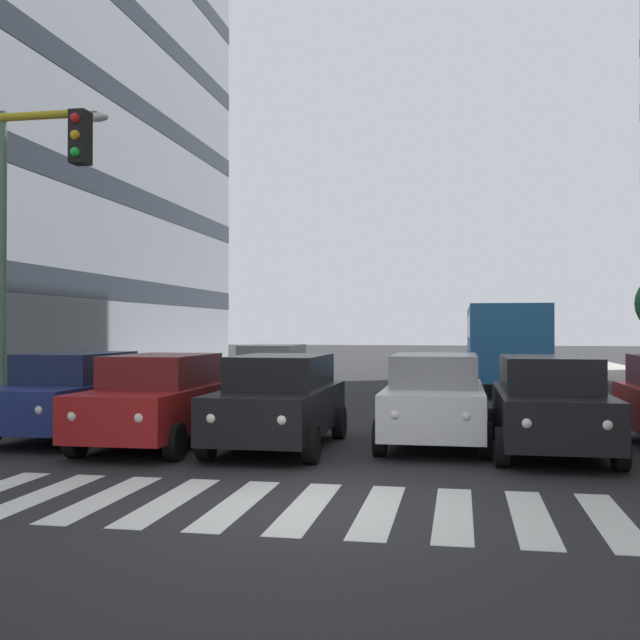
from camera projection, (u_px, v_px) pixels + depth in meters
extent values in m
plane|color=#262628|center=(307.00, 507.00, 9.42)|extent=(180.00, 180.00, 0.00)
cube|color=silver|center=(611.00, 520.00, 8.76)|extent=(0.45, 2.80, 0.01)
cube|color=silver|center=(531.00, 517.00, 8.92)|extent=(0.45, 2.80, 0.01)
cube|color=silver|center=(454.00, 513.00, 9.09)|extent=(0.45, 2.80, 0.01)
cube|color=silver|center=(379.00, 510.00, 9.25)|extent=(0.45, 2.80, 0.01)
cube|color=silver|center=(307.00, 507.00, 9.42)|extent=(0.45, 2.80, 0.01)
cube|color=silver|center=(237.00, 504.00, 9.58)|extent=(0.45, 2.80, 0.01)
cube|color=silver|center=(170.00, 501.00, 9.74)|extent=(0.45, 2.80, 0.01)
cube|color=silver|center=(105.00, 498.00, 9.91)|extent=(0.45, 2.80, 0.01)
cube|color=silver|center=(42.00, 495.00, 10.07)|extent=(0.45, 2.80, 0.01)
cylinder|color=black|center=(620.00, 423.00, 15.17)|extent=(0.22, 0.64, 0.64)
cube|color=black|center=(550.00, 413.00, 13.39)|extent=(1.80, 4.40, 0.80)
cube|color=black|center=(548.00, 373.00, 13.60)|extent=(1.58, 2.46, 0.60)
cylinder|color=black|center=(621.00, 450.00, 11.80)|extent=(0.22, 0.64, 0.64)
cylinder|color=black|center=(502.00, 447.00, 12.13)|extent=(0.22, 0.64, 0.64)
cylinder|color=black|center=(589.00, 427.00, 14.65)|extent=(0.22, 0.64, 0.64)
cylinder|color=black|center=(494.00, 424.00, 14.98)|extent=(0.22, 0.64, 0.64)
sphere|color=white|center=(607.00, 425.00, 11.18)|extent=(0.18, 0.18, 0.18)
sphere|color=white|center=(527.00, 423.00, 11.39)|extent=(0.18, 0.18, 0.18)
cube|color=silver|center=(435.00, 407.00, 14.46)|extent=(1.80, 4.40, 0.80)
cube|color=gray|center=(435.00, 370.00, 14.66)|extent=(1.58, 2.46, 0.60)
cylinder|color=black|center=(486.00, 440.00, 12.86)|extent=(0.22, 0.64, 0.64)
cylinder|color=black|center=(380.00, 438.00, 13.19)|extent=(0.22, 0.64, 0.64)
cylinder|color=black|center=(481.00, 420.00, 15.72)|extent=(0.22, 0.64, 0.64)
cylinder|color=black|center=(394.00, 418.00, 16.05)|extent=(0.22, 0.64, 0.64)
sphere|color=white|center=(466.00, 416.00, 12.24)|extent=(0.18, 0.18, 0.18)
sphere|color=white|center=(395.00, 415.00, 12.45)|extent=(0.18, 0.18, 0.18)
cube|color=black|center=(279.00, 410.00, 14.01)|extent=(1.80, 4.40, 0.80)
cube|color=black|center=(281.00, 371.00, 14.21)|extent=(1.58, 2.46, 0.60)
cylinder|color=black|center=(311.00, 444.00, 12.41)|extent=(0.22, 0.64, 0.64)
cylinder|color=black|center=(206.00, 441.00, 12.74)|extent=(0.22, 0.64, 0.64)
cylinder|color=black|center=(339.00, 423.00, 15.26)|extent=(0.22, 0.64, 0.64)
cylinder|color=black|center=(253.00, 421.00, 15.59)|extent=(0.22, 0.64, 0.64)
sphere|color=white|center=(282.00, 420.00, 11.79)|extent=(0.18, 0.18, 0.18)
sphere|color=white|center=(212.00, 418.00, 12.00)|extent=(0.18, 0.18, 0.18)
cube|color=maroon|center=(158.00, 408.00, 14.28)|extent=(1.80, 4.40, 0.80)
cube|color=maroon|center=(163.00, 370.00, 14.48)|extent=(1.58, 2.46, 0.60)
cylinder|color=black|center=(175.00, 442.00, 12.68)|extent=(0.22, 0.64, 0.64)
cylinder|color=black|center=(76.00, 439.00, 13.01)|extent=(0.22, 0.64, 0.64)
cylinder|color=black|center=(228.00, 421.00, 15.54)|extent=(0.22, 0.64, 0.64)
cylinder|color=black|center=(145.00, 419.00, 15.86)|extent=(0.22, 0.64, 0.64)
sphere|color=white|center=(140.00, 418.00, 12.06)|extent=(0.18, 0.18, 0.18)
sphere|color=white|center=(73.00, 416.00, 12.27)|extent=(0.18, 0.18, 0.18)
cube|color=navy|center=(72.00, 402.00, 15.43)|extent=(1.80, 4.40, 0.80)
cube|color=#1D2547|center=(77.00, 367.00, 15.64)|extent=(1.58, 2.46, 0.60)
cylinder|color=black|center=(77.00, 432.00, 13.84)|extent=(0.22, 0.64, 0.64)
cylinder|color=black|center=(143.00, 415.00, 16.69)|extent=(0.22, 0.64, 0.64)
cylinder|color=black|center=(67.00, 413.00, 17.02)|extent=(0.22, 0.64, 0.64)
sphere|color=white|center=(40.00, 410.00, 13.21)|extent=(0.18, 0.18, 0.18)
cube|color=#B2B7BC|center=(271.00, 378.00, 22.88)|extent=(1.80, 4.40, 0.80)
cube|color=slate|center=(273.00, 355.00, 23.08)|extent=(1.58, 2.46, 0.60)
cylinder|color=black|center=(289.00, 396.00, 21.28)|extent=(0.22, 0.64, 0.64)
cylinder|color=black|center=(228.00, 395.00, 21.61)|extent=(0.22, 0.64, 0.64)
cylinder|color=black|center=(309.00, 388.00, 24.14)|extent=(0.22, 0.64, 0.64)
cylinder|color=black|center=(255.00, 387.00, 24.47)|extent=(0.22, 0.64, 0.64)
sphere|color=white|center=(272.00, 380.00, 20.66)|extent=(0.18, 0.18, 0.18)
sphere|color=white|center=(231.00, 380.00, 20.87)|extent=(0.18, 0.18, 0.18)
cube|color=#286BAD|center=(503.00, 341.00, 28.27)|extent=(2.50, 10.50, 2.50)
cube|color=black|center=(503.00, 326.00, 28.28)|extent=(2.52, 9.87, 0.80)
cylinder|color=black|center=(549.00, 382.00, 24.42)|extent=(0.28, 1.00, 1.00)
cylinder|color=black|center=(470.00, 381.00, 24.88)|extent=(0.28, 1.00, 1.00)
cylinder|color=black|center=(530.00, 370.00, 31.13)|extent=(0.28, 1.00, 1.00)
cylinder|color=black|center=(468.00, 370.00, 31.59)|extent=(0.28, 1.00, 1.00)
cube|color=black|center=(80.00, 138.00, 10.80)|extent=(0.24, 0.28, 0.76)
sphere|color=red|center=(75.00, 118.00, 10.66)|extent=(0.14, 0.14, 0.14)
sphere|color=orange|center=(75.00, 135.00, 10.66)|extent=(0.14, 0.14, 0.14)
sphere|color=green|center=(75.00, 152.00, 10.65)|extent=(0.14, 0.14, 0.14)
cylinder|color=#4C6B56|center=(3.00, 265.00, 17.14)|extent=(0.16, 0.16, 7.00)
cylinder|color=#4C6B56|center=(49.00, 116.00, 16.97)|extent=(2.27, 0.10, 0.10)
ellipsoid|color=#B7BCC1|center=(97.00, 117.00, 16.76)|extent=(0.56, 0.28, 0.20)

